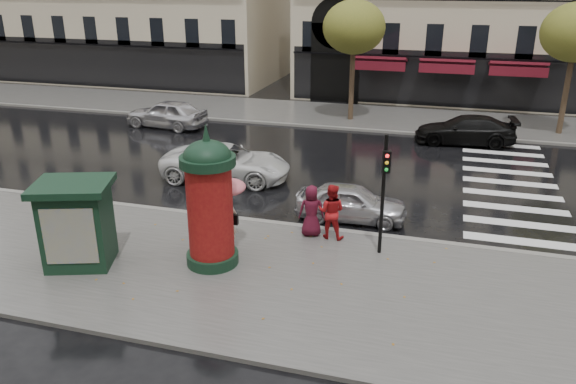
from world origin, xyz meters
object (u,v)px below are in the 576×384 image
(woman_red, at_px, (331,211))
(morris_column, at_px, (210,199))
(car_black, at_px, (465,130))
(newsstand, at_px, (77,223))
(car_silver, at_px, (351,202))
(car_white, at_px, (226,163))
(car_far_silver, at_px, (167,114))
(woman_umbrella, at_px, (226,203))
(man_burgundy, at_px, (311,211))
(traffic_light, at_px, (384,184))

(woman_red, bearing_deg, morris_column, 43.89)
(car_black, bearing_deg, newsstand, -38.23)
(car_silver, height_order, car_black, car_black)
(car_silver, relative_size, car_white, 0.72)
(car_far_silver, bearing_deg, newsstand, 25.16)
(woman_umbrella, relative_size, man_burgundy, 1.37)
(car_white, bearing_deg, car_black, -54.09)
(car_silver, bearing_deg, man_burgundy, 149.94)
(man_burgundy, bearing_deg, car_white, -59.11)
(woman_umbrella, xyz_separation_m, morris_column, (-0.10, -0.94, 0.47))
(woman_umbrella, bearing_deg, car_black, 64.33)
(traffic_light, relative_size, newsstand, 1.45)
(car_white, bearing_deg, woman_umbrella, -163.09)
(newsstand, bearing_deg, woman_red, 29.46)
(traffic_light, xyz_separation_m, car_silver, (-1.30, 2.47, -1.66))
(morris_column, distance_m, car_black, 16.73)
(car_silver, bearing_deg, woman_red, 167.59)
(man_burgundy, distance_m, morris_column, 3.59)
(man_burgundy, relative_size, car_far_silver, 0.36)
(woman_umbrella, relative_size, car_black, 0.47)
(woman_red, relative_size, morris_column, 0.43)
(newsstand, relative_size, car_silver, 0.66)
(traffic_light, distance_m, car_silver, 3.25)
(traffic_light, relative_size, car_far_silver, 0.80)
(woman_red, distance_m, traffic_light, 2.18)
(man_burgundy, height_order, car_white, man_burgundy)
(morris_column, height_order, car_black, morris_column)
(car_white, bearing_deg, newsstand, 166.25)
(woman_red, xyz_separation_m, car_silver, (0.32, 1.80, -0.36))
(traffic_light, relative_size, car_silver, 0.96)
(man_burgundy, distance_m, car_black, 13.44)
(man_burgundy, distance_m, car_silver, 2.06)
(morris_column, xyz_separation_m, newsstand, (-3.55, -1.07, -0.69))
(car_silver, relative_size, car_black, 0.78)
(woman_red, height_order, man_burgundy, woman_red)
(morris_column, xyz_separation_m, car_silver, (3.20, 4.36, -1.44))
(woman_umbrella, distance_m, car_black, 15.81)
(newsstand, distance_m, car_black, 19.33)
(morris_column, distance_m, car_white, 7.48)
(newsstand, bearing_deg, woman_umbrella, 28.82)
(traffic_light, bearing_deg, car_black, 79.61)
(woman_umbrella, height_order, newsstand, newsstand)
(newsstand, relative_size, car_far_silver, 0.55)
(car_far_silver, bearing_deg, woman_red, 51.72)
(woman_umbrella, relative_size, car_white, 0.44)
(woman_umbrella, distance_m, man_burgundy, 2.78)
(woman_red, bearing_deg, car_silver, -97.84)
(woman_red, distance_m, car_black, 13.24)
(car_white, distance_m, car_black, 12.41)
(woman_red, height_order, traffic_light, traffic_light)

